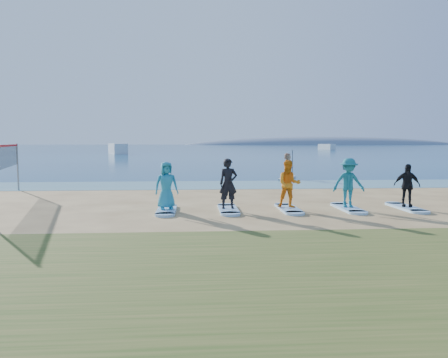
{
  "coord_description": "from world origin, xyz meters",
  "views": [
    {
      "loc": [
        -1.57,
        -15.56,
        2.64
      ],
      "look_at": [
        -0.34,
        2.0,
        1.1
      ],
      "focal_mm": 35.0,
      "sensor_mm": 36.0,
      "label": 1
    }
  ],
  "objects": [
    {
      "name": "surfboard_3",
      "position": [
        4.38,
        0.76,
        0.04
      ],
      "size": [
        0.7,
        2.2,
        0.09
      ],
      "primitive_type": "cube",
      "color": "#96C3E9",
      "rests_on": "ground"
    },
    {
      "name": "student_4",
      "position": [
        6.7,
        0.76,
        0.92
      ],
      "size": [
        1.05,
        0.64,
        1.66
      ],
      "primitive_type": "imported",
      "rotation": [
        0.0,
        0.0,
        -0.26
      ],
      "color": "black",
      "rests_on": "surfboard_4"
    },
    {
      "name": "boat_offshore_a",
      "position": [
        -17.18,
        76.01,
        0.0
      ],
      "size": [
        5.36,
        9.51,
        2.13
      ],
      "primitive_type": "cube",
      "rotation": [
        0.0,
        0.0,
        0.32
      ],
      "color": "silver",
      "rests_on": "ground"
    },
    {
      "name": "student_3",
      "position": [
        4.38,
        0.76,
        1.04
      ],
      "size": [
        1.24,
        0.74,
        1.89
      ],
      "primitive_type": "imported",
      "rotation": [
        0.0,
        0.0,
        -0.03
      ],
      "color": "#1A6E80",
      "rests_on": "surfboard_3"
    },
    {
      "name": "surfboard_2",
      "position": [
        2.06,
        0.76,
        0.04
      ],
      "size": [
        0.7,
        2.2,
        0.09
      ],
      "primitive_type": "cube",
      "color": "#96C3E9",
      "rests_on": "ground"
    },
    {
      "name": "student_1",
      "position": [
        -0.27,
        0.76,
        1.04
      ],
      "size": [
        0.74,
        0.54,
        1.89
      ],
      "primitive_type": "imported",
      "rotation": [
        0.0,
        0.0,
        0.13
      ],
      "color": "black",
      "rests_on": "surfboard_1"
    },
    {
      "name": "island_ridge",
      "position": [
        95.0,
        300.0,
        0.0
      ],
      "size": [
        220.0,
        56.0,
        18.0
      ],
      "primitive_type": "ellipsoid",
      "color": "slate",
      "rests_on": "ground"
    },
    {
      "name": "surfboard_4",
      "position": [
        6.7,
        0.76,
        0.04
      ],
      "size": [
        0.7,
        2.2,
        0.09
      ],
      "primitive_type": "cube",
      "color": "#96C3E9",
      "rests_on": "ground"
    },
    {
      "name": "volleyball_net",
      "position": [
        -9.96,
        4.21,
        1.9
      ],
      "size": [
        2.21,
        8.84,
        2.5
      ],
      "rotation": [
        0.0,
        0.0,
        0.24
      ],
      "color": "gray",
      "rests_on": "ground"
    },
    {
      "name": "surfboard_1",
      "position": [
        -0.27,
        0.76,
        0.04
      ],
      "size": [
        0.7,
        2.2,
        0.09
      ],
      "primitive_type": "cube",
      "color": "#96C3E9",
      "rests_on": "ground"
    },
    {
      "name": "ground",
      "position": [
        0.0,
        0.0,
        0.0
      ],
      "size": [
        600.0,
        600.0,
        0.0
      ],
      "primitive_type": "plane",
      "color": "tan",
      "rests_on": "ground"
    },
    {
      "name": "student_2",
      "position": [
        2.06,
        0.76,
        1.0
      ],
      "size": [
        0.96,
        0.79,
        1.82
      ],
      "primitive_type": "imported",
      "rotation": [
        0.0,
        0.0,
        -0.12
      ],
      "color": "orange",
      "rests_on": "surfboard_2"
    },
    {
      "name": "paddleboard",
      "position": [
        4.97,
        14.46,
        0.06
      ],
      "size": [
        1.8,
        3.04,
        0.12
      ],
      "primitive_type": "cube",
      "rotation": [
        0.0,
        0.0,
        -0.4
      ],
      "color": "silver",
      "rests_on": "ground"
    },
    {
      "name": "shallow_water",
      "position": [
        0.0,
        10.5,
        0.01
      ],
      "size": [
        600.0,
        600.0,
        0.0
      ],
      "primitive_type": "plane",
      "color": "teal",
      "rests_on": "ground"
    },
    {
      "name": "paddleboarder",
      "position": [
        4.97,
        14.46,
        0.96
      ],
      "size": [
        0.64,
        1.6,
        1.69
      ],
      "primitive_type": "imported",
      "rotation": [
        0.0,
        0.0,
        1.48
      ],
      "color": "tan",
      "rests_on": "paddleboard"
    },
    {
      "name": "ocean",
      "position": [
        0.0,
        160.0,
        0.01
      ],
      "size": [
        600.0,
        600.0,
        0.0
      ],
      "primitive_type": "plane",
      "color": "navy",
      "rests_on": "ground"
    },
    {
      "name": "surfboard_0",
      "position": [
        -2.59,
        0.76,
        0.04
      ],
      "size": [
        0.7,
        2.2,
        0.09
      ],
      "primitive_type": "cube",
      "color": "#96C3E9",
      "rests_on": "ground"
    },
    {
      "name": "student_0",
      "position": [
        -2.59,
        0.76,
        0.98
      ],
      "size": [
        0.99,
        0.78,
        1.78
      ],
      "primitive_type": "imported",
      "rotation": [
        0.0,
        0.0,
        0.27
      ],
      "color": "teal",
      "rests_on": "surfboard_0"
    },
    {
      "name": "boat_offshore_b",
      "position": [
        39.56,
        117.1,
        0.0
      ],
      "size": [
        4.17,
        6.25,
        1.7
      ],
      "primitive_type": "cube",
      "rotation": [
        0.0,
        0.0,
        0.39
      ],
      "color": "silver",
      "rests_on": "ground"
    }
  ]
}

